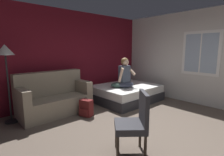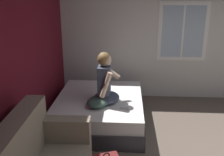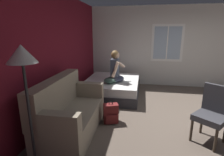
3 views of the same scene
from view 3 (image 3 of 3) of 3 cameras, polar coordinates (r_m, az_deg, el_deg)
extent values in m
plane|color=brown|center=(4.20, 25.88, -12.79)|extent=(40.00, 40.00, 0.00)
cube|color=maroon|center=(4.11, -17.85, 7.21)|extent=(10.28, 0.16, 2.70)
cube|color=silver|center=(6.44, 20.97, 9.42)|extent=(0.16, 7.41, 2.70)
cube|color=white|center=(6.28, 17.58, 10.83)|extent=(0.02, 1.04, 1.24)
cube|color=#9EB2C6|center=(6.26, 17.60, 10.82)|extent=(0.01, 0.88, 1.08)
cube|color=white|center=(6.26, 17.60, 10.82)|extent=(0.01, 0.04, 1.08)
cube|color=#2D2D33|center=(5.29, 0.10, -4.10)|extent=(1.93, 1.57, 0.26)
cube|color=white|center=(5.22, 0.10, -1.61)|extent=(1.87, 1.52, 0.22)
cube|color=gray|center=(3.44, -12.36, -13.64)|extent=(1.72, 0.84, 0.44)
cube|color=gray|center=(3.35, -17.66, -5.09)|extent=(1.71, 0.28, 0.60)
cube|color=gray|center=(2.66, -18.83, -13.80)|extent=(0.20, 0.80, 0.32)
cube|color=gray|center=(3.95, -8.73, -3.69)|extent=(0.20, 0.80, 0.32)
cylinder|color=#382D23|center=(3.42, 24.49, -15.26)|extent=(0.04, 0.04, 0.40)
cylinder|color=#382D23|center=(3.31, 30.81, -17.18)|extent=(0.04, 0.04, 0.40)
cylinder|color=#382D23|center=(3.75, 27.20, -12.92)|extent=(0.04, 0.04, 0.40)
cube|color=#333338|center=(3.42, 29.40, -11.24)|extent=(0.65, 0.65, 0.10)
cube|color=#333338|center=(3.49, 31.20, -5.80)|extent=(0.34, 0.39, 0.48)
ellipsoid|color=#383D51|center=(4.97, 1.40, -0.17)|extent=(0.52, 0.45, 0.16)
cube|color=#3F4756|center=(4.91, 0.96, 3.47)|extent=(0.33, 0.20, 0.48)
cylinder|color=#DBB293|center=(4.71, 1.14, 2.74)|extent=(0.08, 0.21, 0.44)
cylinder|color=#DBB293|center=(5.04, 2.20, 4.92)|extent=(0.08, 0.37, 0.29)
sphere|color=#DBB293|center=(4.85, 1.21, 7.46)|extent=(0.21, 0.21, 0.21)
ellipsoid|color=olive|center=(4.85, 0.98, 7.64)|extent=(0.23, 0.22, 0.23)
cube|color=maroon|center=(3.71, -0.41, -11.41)|extent=(0.27, 0.34, 0.40)
cube|color=maroon|center=(3.65, -0.14, -13.46)|extent=(0.13, 0.24, 0.18)
torus|color=black|center=(3.63, -0.42, -8.36)|extent=(0.04, 0.09, 0.09)
ellipsoid|color=#385147|center=(4.84, -0.42, -0.71)|extent=(0.55, 0.47, 0.14)
cube|color=#B7B7BC|center=(4.70, 4.67, -2.04)|extent=(0.07, 0.14, 0.01)
cylinder|color=black|center=(2.55, -25.20, -11.86)|extent=(0.04, 0.04, 1.45)
cone|color=silver|center=(2.32, -27.44, 7.02)|extent=(0.36, 0.36, 0.22)
camera|label=1|loc=(3.02, 78.93, -1.71)|focal=28.00mm
camera|label=2|loc=(0.84, -28.28, 46.55)|focal=42.00mm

